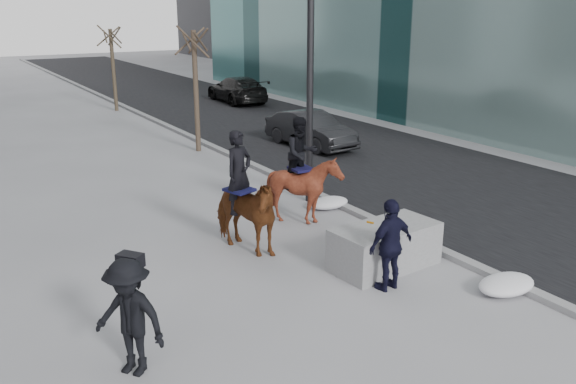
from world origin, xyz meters
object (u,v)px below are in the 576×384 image
car_near (310,129)px  mounted_right (303,181)px  planter (385,247)px  mounted_left (243,208)px

car_near → mounted_right: mounted_right is taller
planter → mounted_left: mounted_left is taller
car_near → mounted_left: 10.18m
mounted_left → mounted_right: 2.26m
car_near → mounted_right: (-4.66, -6.75, 0.37)m
planter → mounted_left: bearing=132.7°
car_near → mounted_right: size_ratio=1.55×
car_near → planter: bearing=-121.0°
planter → mounted_left: size_ratio=0.84×
mounted_right → car_near: bearing=55.4°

